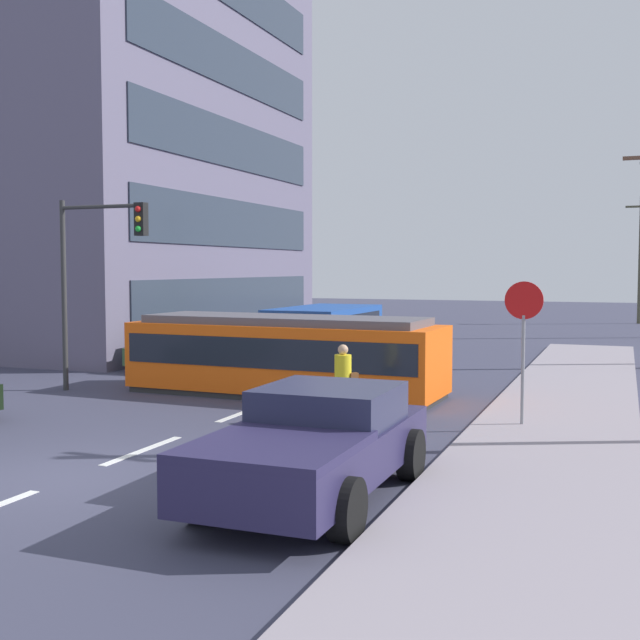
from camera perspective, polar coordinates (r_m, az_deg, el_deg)
name	(u,v)px	position (r m, az deg, el deg)	size (l,w,h in m)	color
ground_plane	(308,388)	(21.81, -0.84, -4.91)	(120.00, 120.00, 0.00)	#3D3D53
sidewalk_curb_right	(554,432)	(16.38, 16.43, -7.73)	(3.20, 36.00, 0.14)	gray
lane_stripe_1	(143,450)	(14.82, -12.60, -9.13)	(0.16, 2.40, 0.01)	silver
lane_stripe_2	(243,413)	(18.22, -5.57, -6.64)	(0.16, 2.40, 0.01)	silver
lane_stripe_3	(362,368)	(26.21, 3.02, -3.44)	(0.16, 2.40, 0.01)	silver
lane_stripe_4	(408,350)	(31.93, 6.36, -2.16)	(0.16, 2.40, 0.01)	silver
corner_building	(79,125)	(37.73, -16.92, 13.24)	(15.39, 17.51, 19.20)	slate
streetcar_tram	(285,354)	(20.56, -2.55, -2.46)	(8.30, 2.85, 2.05)	#F95B11
city_bus	(324,331)	(27.27, 0.31, -0.83)	(2.62, 5.23, 1.94)	#1F489A
pedestrian_crossing	(343,379)	(16.88, 1.68, -4.22)	(0.50, 0.36, 1.67)	navy
pickup_truck_parked	(316,444)	(11.39, -0.27, -8.87)	(2.29, 5.01, 1.55)	#282348
parked_sedan_mid	(179,349)	(26.65, -10.06, -2.03)	(2.03, 4.15, 1.19)	#345833
stop_sign	(524,323)	(16.41, 14.41, -0.18)	(0.76, 0.07, 2.88)	gray
traffic_light_mast	(95,258)	(21.64, -15.84, 4.30)	(2.66, 0.33, 5.08)	#333333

